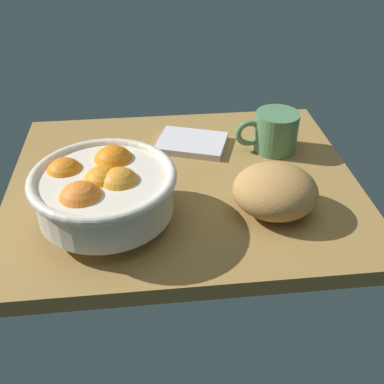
% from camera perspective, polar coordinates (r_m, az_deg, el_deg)
% --- Properties ---
extents(ground_plane, '(0.65, 0.54, 0.03)m').
position_cam_1_polar(ground_plane, '(0.87, -1.07, 0.77)').
color(ground_plane, olive).
extents(fruit_bowl, '(0.23, 0.23, 0.11)m').
position_cam_1_polar(fruit_bowl, '(0.74, -11.00, 0.27)').
color(fruit_bowl, silver).
rests_on(fruit_bowl, ground).
extents(bread_loaf, '(0.17, 0.16, 0.08)m').
position_cam_1_polar(bread_loaf, '(0.78, 10.27, 0.14)').
color(bread_loaf, '#B78246').
rests_on(bread_loaf, ground).
extents(napkin_folded, '(0.16, 0.14, 0.01)m').
position_cam_1_polar(napkin_folded, '(0.97, -0.03, 6.12)').
color(napkin_folded, silver).
rests_on(napkin_folded, ground).
extents(mug, '(0.13, 0.09, 0.08)m').
position_cam_1_polar(mug, '(0.96, 10.20, 7.39)').
color(mug, '#548357').
rests_on(mug, ground).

